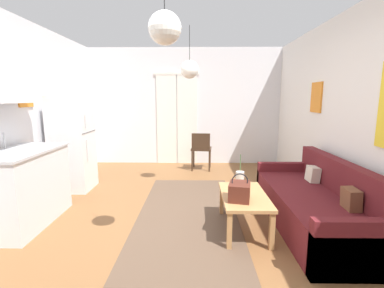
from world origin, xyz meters
name	(u,v)px	position (x,y,z in m)	size (l,w,h in m)	color
ground_plane	(173,234)	(0.00, 0.00, -0.05)	(4.94, 7.30, 0.10)	brown
wall_back	(185,107)	(-0.01, 3.40, 1.30)	(4.54, 0.13, 2.63)	silver
wall_right	(378,118)	(2.22, 0.00, 1.32)	(0.12, 6.90, 2.63)	white
area_rug	(188,213)	(0.15, 0.46, 0.01)	(1.28, 2.92, 0.01)	brown
couch	(318,206)	(1.72, 0.14, 0.26)	(0.84, 2.09, 0.79)	#5B191E
coffee_table	(244,199)	(0.82, 0.04, 0.37)	(0.51, 0.93, 0.43)	#B27F4C
bamboo_vase	(240,179)	(0.81, 0.33, 0.53)	(0.11, 0.11, 0.41)	beige
handbag	(240,191)	(0.73, -0.13, 0.53)	(0.28, 0.32, 0.30)	#512319
refrigerator	(72,144)	(-1.78, 1.45, 0.78)	(0.60, 0.59, 1.55)	white
kitchen_counter	(19,163)	(-1.85, 0.16, 0.76)	(0.62, 1.18, 2.04)	silver
accent_chair	(201,148)	(0.37, 2.71, 0.47)	(0.45, 0.44, 0.80)	#382619
pendant_lamp_near	(165,28)	(0.01, -0.62, 2.09)	(0.27, 0.27, 0.68)	black
pendant_lamp_far	(190,69)	(0.16, 1.48, 1.96)	(0.29, 0.29, 0.81)	black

